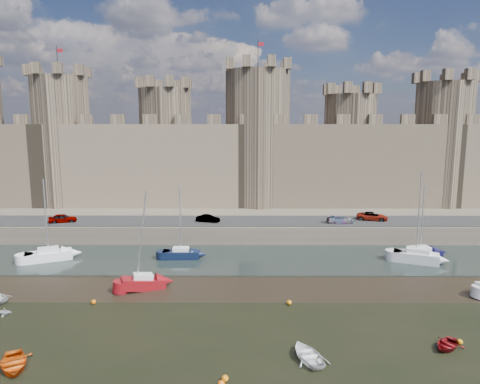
{
  "coord_description": "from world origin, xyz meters",
  "views": [
    {
      "loc": [
        -0.77,
        -26.83,
        16.53
      ],
      "look_at": [
        -0.95,
        22.0,
        8.75
      ],
      "focal_mm": 32.0,
      "sensor_mm": 36.0,
      "label": 1
    }
  ],
  "objects_px": {
    "car_1": "(208,219)",
    "car_3": "(372,216)",
    "sailboat_1": "(181,253)",
    "car_2": "(341,220)",
    "dinghy_0": "(13,363)",
    "sailboat_2": "(416,256)",
    "sailboat_4": "(143,282)",
    "sailboat_3": "(420,253)",
    "car_0": "(63,218)",
    "sailboat_0": "(49,255)"
  },
  "relations": [
    {
      "from": "sailboat_2",
      "to": "sailboat_3",
      "type": "height_order",
      "value": "sailboat_2"
    },
    {
      "from": "sailboat_4",
      "to": "dinghy_0",
      "type": "bearing_deg",
      "value": -132.97
    },
    {
      "from": "car_1",
      "to": "car_2",
      "type": "xyz_separation_m",
      "value": [
        18.97,
        -0.57,
        0.02
      ]
    },
    {
      "from": "car_0",
      "to": "sailboat_4",
      "type": "xyz_separation_m",
      "value": [
        15.74,
        -18.65,
        -2.41
      ]
    },
    {
      "from": "sailboat_0",
      "to": "sailboat_2",
      "type": "height_order",
      "value": "sailboat_2"
    },
    {
      "from": "sailboat_4",
      "to": "dinghy_0",
      "type": "height_order",
      "value": "sailboat_4"
    },
    {
      "from": "sailboat_2",
      "to": "sailboat_3",
      "type": "xyz_separation_m",
      "value": [
        1.25,
        1.84,
        -0.15
      ]
    },
    {
      "from": "car_0",
      "to": "sailboat_3",
      "type": "height_order",
      "value": "sailboat_3"
    },
    {
      "from": "car_3",
      "to": "dinghy_0",
      "type": "distance_m",
      "value": 49.08
    },
    {
      "from": "car_1",
      "to": "sailboat_4",
      "type": "height_order",
      "value": "sailboat_4"
    },
    {
      "from": "car_1",
      "to": "sailboat_3",
      "type": "height_order",
      "value": "sailboat_3"
    },
    {
      "from": "sailboat_0",
      "to": "sailboat_1",
      "type": "distance_m",
      "value": 16.11
    },
    {
      "from": "car_1",
      "to": "car_2",
      "type": "bearing_deg",
      "value": -74.35
    },
    {
      "from": "sailboat_3",
      "to": "sailboat_2",
      "type": "bearing_deg",
      "value": -135.06
    },
    {
      "from": "sailboat_1",
      "to": "car_2",
      "type": "bearing_deg",
      "value": 20.0
    },
    {
      "from": "sailboat_0",
      "to": "dinghy_0",
      "type": "xyz_separation_m",
      "value": [
        7.97,
        -23.26,
        -0.42
      ]
    },
    {
      "from": "car_1",
      "to": "sailboat_0",
      "type": "height_order",
      "value": "sailboat_0"
    },
    {
      "from": "sailboat_0",
      "to": "car_2",
      "type": "bearing_deg",
      "value": -10.55
    },
    {
      "from": "car_0",
      "to": "car_1",
      "type": "relative_size",
      "value": 1.13
    },
    {
      "from": "sailboat_0",
      "to": "sailboat_2",
      "type": "relative_size",
      "value": 0.9
    },
    {
      "from": "car_2",
      "to": "sailboat_1",
      "type": "distance_m",
      "value": 23.37
    },
    {
      "from": "car_1",
      "to": "sailboat_2",
      "type": "height_order",
      "value": "sailboat_2"
    },
    {
      "from": "car_1",
      "to": "car_3",
      "type": "bearing_deg",
      "value": -69.45
    },
    {
      "from": "car_2",
      "to": "sailboat_4",
      "type": "xyz_separation_m",
      "value": [
        -24.07,
        -18.36,
        -2.33
      ]
    },
    {
      "from": "car_1",
      "to": "sailboat_1",
      "type": "bearing_deg",
      "value": -178.69
    },
    {
      "from": "car_2",
      "to": "dinghy_0",
      "type": "xyz_separation_m",
      "value": [
        -29.72,
        -32.61,
        -2.71
      ]
    },
    {
      "from": "sailboat_1",
      "to": "dinghy_0",
      "type": "relative_size",
      "value": 2.54
    },
    {
      "from": "car_3",
      "to": "dinghy_0",
      "type": "relative_size",
      "value": 1.27
    },
    {
      "from": "sailboat_2",
      "to": "dinghy_0",
      "type": "distance_m",
      "value": 43.01
    },
    {
      "from": "car_1",
      "to": "car_3",
      "type": "xyz_separation_m",
      "value": [
        24.04,
        1.33,
        0.06
      ]
    },
    {
      "from": "sailboat_4",
      "to": "dinghy_0",
      "type": "distance_m",
      "value": 15.33
    },
    {
      "from": "car_1",
      "to": "car_3",
      "type": "distance_m",
      "value": 24.08
    },
    {
      "from": "sailboat_1",
      "to": "dinghy_0",
      "type": "xyz_separation_m",
      "value": [
        -8.11,
        -24.01,
        -0.37
      ]
    },
    {
      "from": "car_0",
      "to": "sailboat_0",
      "type": "bearing_deg",
      "value": 176.98
    },
    {
      "from": "sailboat_0",
      "to": "sailboat_3",
      "type": "relative_size",
      "value": 1.11
    },
    {
      "from": "sailboat_3",
      "to": "sailboat_4",
      "type": "xyz_separation_m",
      "value": [
        -32.17,
        -10.21,
        0.03
      ]
    },
    {
      "from": "sailboat_1",
      "to": "car_1",
      "type": "bearing_deg",
      "value": 72.25
    },
    {
      "from": "car_0",
      "to": "sailboat_3",
      "type": "distance_m",
      "value": 48.71
    },
    {
      "from": "car_0",
      "to": "sailboat_3",
      "type": "bearing_deg",
      "value": -115.34
    },
    {
      "from": "car_0",
      "to": "car_2",
      "type": "relative_size",
      "value": 0.96
    },
    {
      "from": "sailboat_1",
      "to": "car_0",
      "type": "bearing_deg",
      "value": 152.3
    },
    {
      "from": "sailboat_4",
      "to": "sailboat_0",
      "type": "bearing_deg",
      "value": 125.19
    },
    {
      "from": "car_1",
      "to": "sailboat_2",
      "type": "distance_m",
      "value": 27.99
    },
    {
      "from": "sailboat_3",
      "to": "dinghy_0",
      "type": "bearing_deg",
      "value": -157.92
    },
    {
      "from": "sailboat_2",
      "to": "sailboat_4",
      "type": "bearing_deg",
      "value": -143.0
    },
    {
      "from": "car_1",
      "to": "dinghy_0",
      "type": "distance_m",
      "value": 34.98
    },
    {
      "from": "car_0",
      "to": "sailboat_2",
      "type": "bearing_deg",
      "value": -117.77
    },
    {
      "from": "sailboat_2",
      "to": "sailboat_3",
      "type": "relative_size",
      "value": 1.23
    },
    {
      "from": "sailboat_3",
      "to": "car_1",
      "type": "bearing_deg",
      "value": 151.35
    },
    {
      "from": "car_0",
      "to": "car_2",
      "type": "height_order",
      "value": "car_0"
    }
  ]
}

